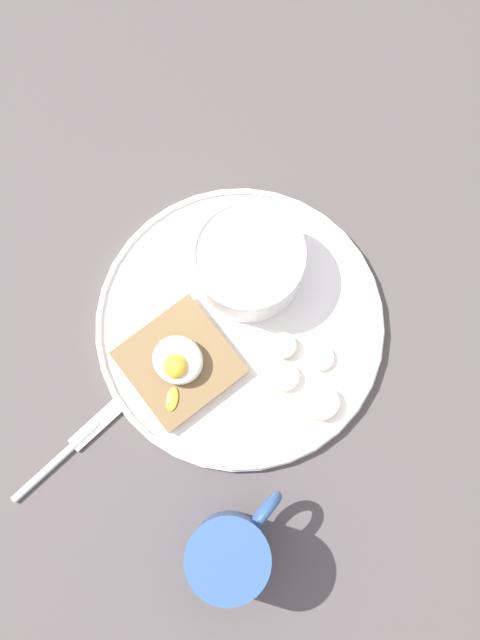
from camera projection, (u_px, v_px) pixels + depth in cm
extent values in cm
cube|color=#4F4747|center=(240.00, 328.00, 76.98)|extent=(120.00, 120.00, 2.00)
cylinder|color=white|center=(240.00, 325.00, 75.51)|extent=(30.53, 30.53, 1.00)
torus|color=white|center=(240.00, 323.00, 74.73)|extent=(30.33, 30.33, 0.60)
cylinder|color=white|center=(249.00, 263.00, 73.35)|extent=(11.46, 11.46, 5.99)
torus|color=white|center=(249.00, 254.00, 70.42)|extent=(11.66, 11.66, 0.60)
cylinder|color=#CBB589|center=(249.00, 264.00, 73.77)|extent=(10.06, 10.06, 4.73)
ellipsoid|color=#CBB589|center=(249.00, 258.00, 71.66)|extent=(9.55, 9.55, 1.20)
ellipsoid|color=#92704D|center=(225.00, 244.00, 71.64)|extent=(1.69, 1.48, 0.61)
ellipsoid|color=tan|center=(225.00, 242.00, 71.64)|extent=(1.13, 1.73, 0.73)
ellipsoid|color=#C6BB90|center=(239.00, 251.00, 71.47)|extent=(1.74, 1.75, 0.64)
ellipsoid|color=#AF7B5C|center=(256.00, 233.00, 71.89)|extent=(1.73, 1.39, 0.64)
cube|color=olive|center=(179.00, 362.00, 72.94)|extent=(12.71, 12.71, 0.30)
cube|color=#AA8554|center=(179.00, 363.00, 73.48)|extent=(12.46, 12.46, 1.31)
ellipsoid|color=white|center=(178.00, 360.00, 71.64)|extent=(5.27, 4.89, 2.46)
sphere|color=yellow|center=(176.00, 366.00, 70.73)|extent=(2.55, 2.55, 2.55)
ellipsoid|color=yellow|center=(172.00, 399.00, 71.82)|extent=(2.24, 2.76, 0.36)
cylinder|color=#FAF0C5|center=(320.00, 358.00, 73.80)|extent=(3.01, 2.97, 0.98)
cylinder|color=beige|center=(320.00, 357.00, 73.40)|extent=(0.54, 0.53, 0.15)
cylinder|color=beige|center=(284.00, 346.00, 73.76)|extent=(3.84, 3.84, 1.75)
cylinder|color=#B6AF93|center=(284.00, 345.00, 73.17)|extent=(0.68, 0.68, 0.22)
cylinder|color=beige|center=(321.00, 403.00, 72.47)|extent=(5.07, 5.04, 1.69)
cylinder|color=#BCB38D|center=(322.00, 402.00, 71.80)|extent=(0.90, 0.90, 0.18)
cylinder|color=beige|center=(285.00, 377.00, 73.22)|extent=(4.06, 4.05, 1.21)
cylinder|color=#B1B184|center=(285.00, 376.00, 72.67)|extent=(0.73, 0.73, 0.14)
cylinder|color=#2F5189|center=(229.00, 555.00, 66.24)|extent=(7.64, 7.64, 9.93)
cylinder|color=#352116|center=(228.00, 560.00, 62.55)|extent=(6.49, 6.49, 0.40)
torus|color=#2F5189|center=(262.00, 515.00, 66.54)|extent=(1.30, 5.42, 5.37)
cylinder|color=silver|center=(56.00, 461.00, 72.56)|extent=(2.71, 11.31, 0.80)
cube|color=silver|center=(99.00, 423.00, 73.40)|extent=(2.76, 7.17, 0.30)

